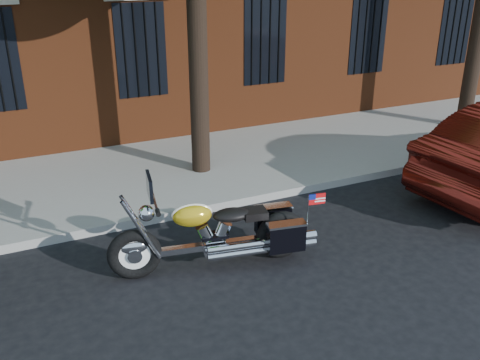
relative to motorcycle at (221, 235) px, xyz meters
name	(u,v)px	position (x,y,z in m)	size (l,w,h in m)	color
ground	(239,248)	(0.45, 0.35, -0.51)	(120.00, 120.00, 0.00)	black
curb	(206,207)	(0.45, 1.73, -0.43)	(40.00, 0.16, 0.15)	gray
sidewalk	(172,171)	(0.45, 3.61, -0.43)	(40.00, 3.60, 0.15)	gray
motorcycle	(221,235)	(0.00, 0.00, 0.00)	(2.89, 1.15, 1.50)	black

